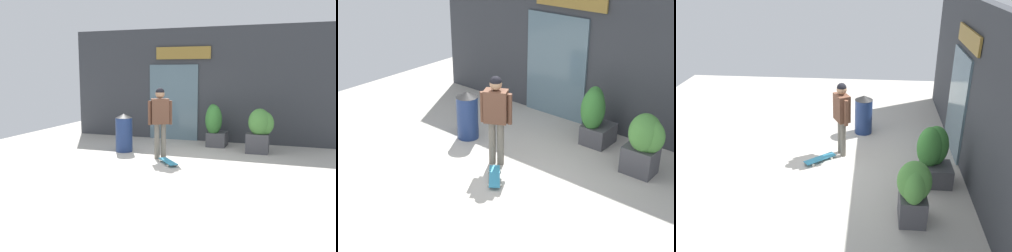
% 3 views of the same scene
% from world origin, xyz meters
% --- Properties ---
extents(ground_plane, '(12.00, 12.00, 0.00)m').
position_xyz_m(ground_plane, '(0.00, 0.00, 0.00)').
color(ground_plane, '#B2ADA3').
extents(building_facade, '(8.34, 0.31, 3.49)m').
position_xyz_m(building_facade, '(-0.02, 3.14, 1.73)').
color(building_facade, '#383A3F').
rests_on(building_facade, ground_plane).
extents(skateboarder, '(0.54, 0.43, 1.76)m').
position_xyz_m(skateboarder, '(-0.23, 0.38, 1.08)').
color(skateboarder, '#666056').
rests_on(skateboarder, ground_plane).
extents(skateboard, '(0.65, 0.71, 0.08)m').
position_xyz_m(skateboard, '(0.13, -0.09, 0.06)').
color(skateboard, teal).
rests_on(skateboard, ground_plane).
extents(planter_box_left, '(0.60, 0.73, 1.23)m').
position_xyz_m(planter_box_left, '(0.72, 2.31, 0.63)').
color(planter_box_left, '#47474C').
rests_on(planter_box_left, ground_plane).
extents(planter_box_right, '(0.70, 0.58, 1.19)m').
position_xyz_m(planter_box_right, '(2.05, 1.80, 0.69)').
color(planter_box_right, '#47474C').
rests_on(planter_box_right, ground_plane).
extents(trash_bin, '(0.46, 0.46, 1.03)m').
position_xyz_m(trash_bin, '(-1.44, 0.84, 0.52)').
color(trash_bin, navy).
rests_on(trash_bin, ground_plane).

